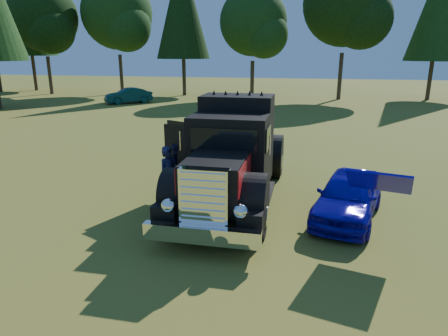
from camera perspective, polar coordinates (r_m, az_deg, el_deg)
ground at (r=9.66m, az=3.05°, el=-9.53°), size 120.00×120.00×0.00m
treeline at (r=36.98m, az=3.11°, el=21.78°), size 72.10×24.50×14.23m
diamond_t_truck at (r=11.20m, az=1.05°, el=1.13°), size 3.29×7.16×3.00m
hotrod_coupe at (r=10.84m, az=17.37°, el=-3.76°), size 2.30×4.19×1.89m
spectator_near at (r=11.31m, az=-7.87°, el=-1.14°), size 0.66×0.74×1.70m
spectator_far at (r=11.81m, az=-6.47°, el=-0.38°), size 1.03×1.03×1.68m
distant_teal_car at (r=35.37m, az=-13.48°, el=10.02°), size 3.81×3.57×1.28m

